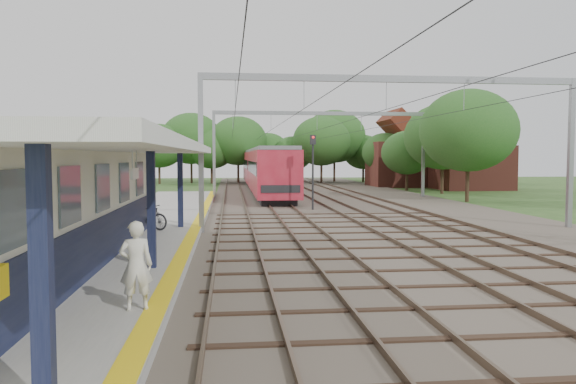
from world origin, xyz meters
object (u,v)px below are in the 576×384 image
person (136,265)px  signal_post (313,162)px  bicycle (148,217)px  train (263,168)px

person → signal_post: 24.19m
bicycle → signal_post: size_ratio=0.39×
signal_post → bicycle: bearing=-144.7°
person → bicycle: bearing=-91.4°
bicycle → person: bearing=-144.2°
bicycle → signal_post: signal_post is taller
train → signal_post: bearing=-84.9°
person → bicycle: person is taller
train → signal_post: 20.86m
bicycle → signal_post: bearing=-9.7°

